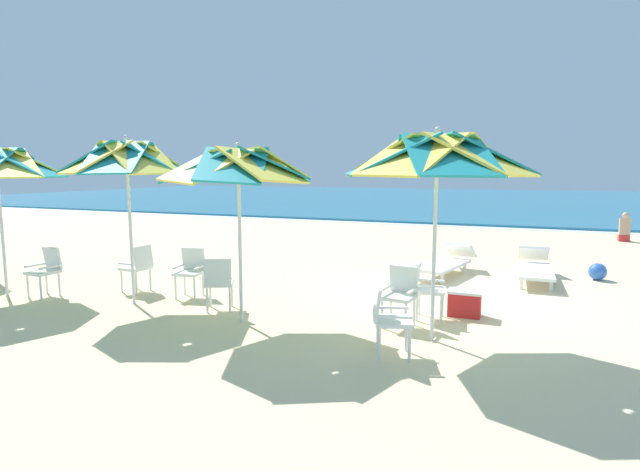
{
  "coord_description": "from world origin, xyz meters",
  "views": [
    {
      "loc": [
        1.07,
        -8.9,
        2.25
      ],
      "look_at": [
        -2.42,
        -0.19,
        1.0
      ],
      "focal_mm": 27.95,
      "sensor_mm": 36.0,
      "label": 1
    }
  ],
  "objects_px": {
    "plastic_chair_1": "(388,316)",
    "beach_ball": "(598,272)",
    "sun_lounger_1": "(446,262)",
    "beachgoer_seated": "(623,232)",
    "plastic_chair_2": "(426,286)",
    "cooler_box": "(465,303)",
    "plastic_chair_0": "(400,292)",
    "plastic_chair_6": "(46,268)",
    "sun_lounger_0": "(535,267)",
    "plastic_chair_3": "(219,281)",
    "beach_umbrella_0": "(437,157)",
    "plastic_chair_4": "(191,269)",
    "beach_umbrella_1": "(238,167)",
    "plastic_chair_5": "(138,265)",
    "beach_umbrella_2": "(127,160)"
  },
  "relations": [
    {
      "from": "beach_umbrella_0",
      "to": "plastic_chair_6",
      "type": "relative_size",
      "value": 3.22
    },
    {
      "from": "beach_umbrella_1",
      "to": "plastic_chair_6",
      "type": "bearing_deg",
      "value": 178.94
    },
    {
      "from": "plastic_chair_0",
      "to": "plastic_chair_1",
      "type": "height_order",
      "value": "same"
    },
    {
      "from": "plastic_chair_0",
      "to": "beach_umbrella_0",
      "type": "bearing_deg",
      "value": -40.72
    },
    {
      "from": "plastic_chair_6",
      "to": "sun_lounger_0",
      "type": "xyz_separation_m",
      "value": [
        8.14,
        4.53,
        -0.22
      ]
    },
    {
      "from": "beach_umbrella_1",
      "to": "beachgoer_seated",
      "type": "relative_size",
      "value": 2.84
    },
    {
      "from": "sun_lounger_1",
      "to": "beach_ball",
      "type": "bearing_deg",
      "value": 13.27
    },
    {
      "from": "sun_lounger_0",
      "to": "beach_umbrella_2",
      "type": "bearing_deg",
      "value": -145.19
    },
    {
      "from": "plastic_chair_3",
      "to": "sun_lounger_1",
      "type": "relative_size",
      "value": 0.39
    },
    {
      "from": "sun_lounger_1",
      "to": "beachgoer_seated",
      "type": "relative_size",
      "value": 2.41
    },
    {
      "from": "beach_umbrella_1",
      "to": "plastic_chair_3",
      "type": "distance_m",
      "value": 1.93
    },
    {
      "from": "plastic_chair_3",
      "to": "beach_umbrella_0",
      "type": "bearing_deg",
      "value": -2.18
    },
    {
      "from": "plastic_chair_2",
      "to": "beach_ball",
      "type": "distance_m",
      "value": 4.87
    },
    {
      "from": "plastic_chair_6",
      "to": "cooler_box",
      "type": "height_order",
      "value": "plastic_chair_6"
    },
    {
      "from": "beach_umbrella_1",
      "to": "plastic_chair_5",
      "type": "bearing_deg",
      "value": 161.39
    },
    {
      "from": "sun_lounger_1",
      "to": "cooler_box",
      "type": "bearing_deg",
      "value": -76.97
    },
    {
      "from": "beach_umbrella_2",
      "to": "beach_umbrella_0",
      "type": "bearing_deg",
      "value": 0.52
    },
    {
      "from": "plastic_chair_1",
      "to": "beach_ball",
      "type": "distance_m",
      "value": 6.43
    },
    {
      "from": "plastic_chair_0",
      "to": "plastic_chair_6",
      "type": "height_order",
      "value": "same"
    },
    {
      "from": "beach_umbrella_0",
      "to": "sun_lounger_1",
      "type": "bearing_deg",
      "value": 95.29
    },
    {
      "from": "plastic_chair_3",
      "to": "sun_lounger_0",
      "type": "xyz_separation_m",
      "value": [
        4.73,
        4.21,
        -0.22
      ]
    },
    {
      "from": "plastic_chair_2",
      "to": "plastic_chair_5",
      "type": "xyz_separation_m",
      "value": [
        -5.21,
        -0.3,
        0.0
      ]
    },
    {
      "from": "plastic_chair_5",
      "to": "beach_ball",
      "type": "relative_size",
      "value": 2.5
    },
    {
      "from": "sun_lounger_1",
      "to": "cooler_box",
      "type": "xyz_separation_m",
      "value": [
        0.68,
        -2.92,
        -0.08
      ]
    },
    {
      "from": "sun_lounger_0",
      "to": "beach_ball",
      "type": "relative_size",
      "value": 6.23
    },
    {
      "from": "sun_lounger_0",
      "to": "beach_ball",
      "type": "height_order",
      "value": "sun_lounger_0"
    },
    {
      "from": "beach_umbrella_0",
      "to": "beach_umbrella_1",
      "type": "xyz_separation_m",
      "value": [
        -2.74,
        -0.26,
        -0.12
      ]
    },
    {
      "from": "plastic_chair_1",
      "to": "cooler_box",
      "type": "xyz_separation_m",
      "value": [
        0.69,
        2.09,
        -0.3
      ]
    },
    {
      "from": "plastic_chair_0",
      "to": "plastic_chair_2",
      "type": "distance_m",
      "value": 0.57
    },
    {
      "from": "plastic_chair_1",
      "to": "plastic_chair_6",
      "type": "relative_size",
      "value": 1.0
    },
    {
      "from": "plastic_chair_1",
      "to": "sun_lounger_1",
      "type": "xyz_separation_m",
      "value": [
        0.01,
        5.01,
        -0.22
      ]
    },
    {
      "from": "beach_umbrella_1",
      "to": "sun_lounger_0",
      "type": "height_order",
      "value": "beach_umbrella_1"
    },
    {
      "from": "plastic_chair_5",
      "to": "beach_ball",
      "type": "bearing_deg",
      "value": 28.03
    },
    {
      "from": "plastic_chair_2",
      "to": "beach_ball",
      "type": "xyz_separation_m",
      "value": [
        2.81,
        3.97,
        -0.32
      ]
    },
    {
      "from": "plastic_chair_5",
      "to": "beach_umbrella_2",
      "type": "bearing_deg",
      "value": -53.8
    },
    {
      "from": "sun_lounger_1",
      "to": "beach_ball",
      "type": "height_order",
      "value": "sun_lounger_1"
    },
    {
      "from": "plastic_chair_0",
      "to": "sun_lounger_1",
      "type": "bearing_deg",
      "value": 87.82
    },
    {
      "from": "plastic_chair_1",
      "to": "beach_umbrella_1",
      "type": "bearing_deg",
      "value": 167.6
    },
    {
      "from": "cooler_box",
      "to": "plastic_chair_4",
      "type": "bearing_deg",
      "value": -172.86
    },
    {
      "from": "plastic_chair_2",
      "to": "sun_lounger_1",
      "type": "height_order",
      "value": "plastic_chair_2"
    },
    {
      "from": "plastic_chair_6",
      "to": "beach_ball",
      "type": "xyz_separation_m",
      "value": [
        9.34,
        5.12,
        -0.32
      ]
    },
    {
      "from": "beach_umbrella_2",
      "to": "plastic_chair_4",
      "type": "height_order",
      "value": "beach_umbrella_2"
    },
    {
      "from": "plastic_chair_3",
      "to": "plastic_chair_5",
      "type": "relative_size",
      "value": 1.0
    },
    {
      "from": "plastic_chair_4",
      "to": "sun_lounger_1",
      "type": "xyz_separation_m",
      "value": [
        3.97,
        3.5,
        -0.22
      ]
    },
    {
      "from": "beach_umbrella_1",
      "to": "plastic_chair_3",
      "type": "xyz_separation_m",
      "value": [
        -0.64,
        0.39,
        -1.78
      ]
    },
    {
      "from": "beach_umbrella_2",
      "to": "sun_lounger_1",
      "type": "distance_m",
      "value": 6.61
    },
    {
      "from": "beach_umbrella_1",
      "to": "plastic_chair_3",
      "type": "relative_size",
      "value": 3.04
    },
    {
      "from": "sun_lounger_0",
      "to": "beachgoer_seated",
      "type": "height_order",
      "value": "beachgoer_seated"
    },
    {
      "from": "beach_umbrella_2",
      "to": "plastic_chair_5",
      "type": "xyz_separation_m",
      "value": [
        -0.51,
        0.7,
        -1.9
      ]
    },
    {
      "from": "plastic_chair_0",
      "to": "cooler_box",
      "type": "xyz_separation_m",
      "value": [
        0.82,
        0.85,
        -0.3
      ]
    }
  ]
}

